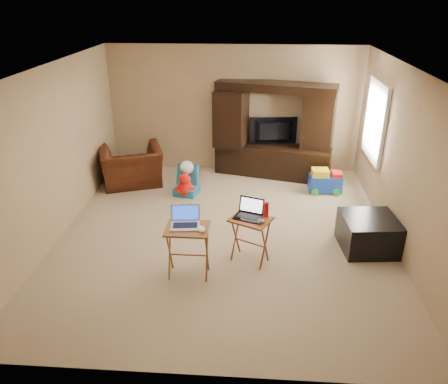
# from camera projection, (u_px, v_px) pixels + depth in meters

# --- Properties ---
(floor) EXTENTS (5.50, 5.50, 0.00)m
(floor) POSITION_uv_depth(u_px,v_px,m) (225.00, 233.00, 6.76)
(floor) COLOR tan
(floor) RESTS_ON ground
(ceiling) EXTENTS (5.50, 5.50, 0.00)m
(ceiling) POSITION_uv_depth(u_px,v_px,m) (225.00, 68.00, 5.71)
(ceiling) COLOR silver
(ceiling) RESTS_ON ground
(wall_back) EXTENTS (5.00, 0.00, 5.00)m
(wall_back) POSITION_uv_depth(u_px,v_px,m) (234.00, 110.00, 8.72)
(wall_back) COLOR tan
(wall_back) RESTS_ON ground
(wall_front) EXTENTS (5.00, 0.00, 5.00)m
(wall_front) POSITION_uv_depth(u_px,v_px,m) (203.00, 269.00, 3.75)
(wall_front) COLOR tan
(wall_front) RESTS_ON ground
(wall_left) EXTENTS (0.00, 5.50, 5.50)m
(wall_left) POSITION_uv_depth(u_px,v_px,m) (55.00, 153.00, 6.39)
(wall_left) COLOR tan
(wall_left) RESTS_ON ground
(wall_right) EXTENTS (0.00, 5.50, 5.50)m
(wall_right) POSITION_uv_depth(u_px,v_px,m) (404.00, 162.00, 6.08)
(wall_right) COLOR tan
(wall_right) RESTS_ON ground
(window_pane) EXTENTS (0.00, 1.20, 1.20)m
(window_pane) POSITION_uv_depth(u_px,v_px,m) (376.00, 121.00, 7.42)
(window_pane) COLOR white
(window_pane) RESTS_ON ground
(window_frame) EXTENTS (0.06, 1.14, 1.34)m
(window_frame) POSITION_uv_depth(u_px,v_px,m) (375.00, 121.00, 7.42)
(window_frame) COLOR white
(window_frame) RESTS_ON ground
(entertainment_center) EXTENTS (2.34, 1.11, 1.86)m
(entertainment_center) POSITION_uv_depth(u_px,v_px,m) (274.00, 131.00, 8.52)
(entertainment_center) COLOR black
(entertainment_center) RESTS_ON floor
(television) EXTENTS (0.95, 0.24, 0.54)m
(television) POSITION_uv_depth(u_px,v_px,m) (274.00, 132.00, 8.57)
(television) COLOR black
(television) RESTS_ON entertainment_center
(recliner) EXTENTS (1.39, 1.30, 0.73)m
(recliner) POSITION_uv_depth(u_px,v_px,m) (132.00, 166.00, 8.34)
(recliner) COLOR #461E0F
(recliner) RESTS_ON floor
(child_rocker) EXTENTS (0.50, 0.54, 0.53)m
(child_rocker) POSITION_uv_depth(u_px,v_px,m) (186.00, 181.00, 7.95)
(child_rocker) COLOR #1A6890
(child_rocker) RESTS_ON floor
(plush_toy) EXTENTS (0.40, 0.33, 0.44)m
(plush_toy) POSITION_uv_depth(u_px,v_px,m) (185.00, 185.00, 7.90)
(plush_toy) COLOR red
(plush_toy) RESTS_ON floor
(push_toy) EXTENTS (0.61, 0.44, 0.45)m
(push_toy) POSITION_uv_depth(u_px,v_px,m) (325.00, 180.00, 8.07)
(push_toy) COLOR #1742BA
(push_toy) RESTS_ON floor
(ottoman) EXTENTS (0.83, 0.83, 0.49)m
(ottoman) POSITION_uv_depth(u_px,v_px,m) (368.00, 233.00, 6.28)
(ottoman) COLOR black
(ottoman) RESTS_ON floor
(tray_table_left) EXTENTS (0.55, 0.45, 0.71)m
(tray_table_left) POSITION_uv_depth(u_px,v_px,m) (188.00, 252.00, 5.63)
(tray_table_left) COLOR brown
(tray_table_left) RESTS_ON floor
(tray_table_right) EXTENTS (0.64, 0.59, 0.66)m
(tray_table_right) POSITION_uv_depth(u_px,v_px,m) (250.00, 240.00, 5.95)
(tray_table_right) COLOR #9E4D26
(tray_table_right) RESTS_ON floor
(laptop_left) EXTENTS (0.40, 0.34, 0.24)m
(laptop_left) POSITION_uv_depth(u_px,v_px,m) (185.00, 218.00, 5.46)
(laptop_left) COLOR #BDBCC2
(laptop_left) RESTS_ON tray_table_left
(laptop_right) EXTENTS (0.42, 0.38, 0.24)m
(laptop_right) POSITION_uv_depth(u_px,v_px,m) (248.00, 210.00, 5.78)
(laptop_right) COLOR black
(laptop_right) RESTS_ON tray_table_right
(mouse_left) EXTENTS (0.12, 0.16, 0.06)m
(mouse_left) POSITION_uv_depth(u_px,v_px,m) (202.00, 229.00, 5.39)
(mouse_left) COLOR white
(mouse_left) RESTS_ON tray_table_left
(mouse_right) EXTENTS (0.13, 0.16, 0.06)m
(mouse_right) POSITION_uv_depth(u_px,v_px,m) (261.00, 221.00, 5.68)
(mouse_right) COLOR #414246
(mouse_right) RESTS_ON tray_table_right
(water_bottle) EXTENTS (0.07, 0.07, 0.20)m
(water_bottle) POSITION_uv_depth(u_px,v_px,m) (266.00, 209.00, 5.82)
(water_bottle) COLOR red
(water_bottle) RESTS_ON tray_table_right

